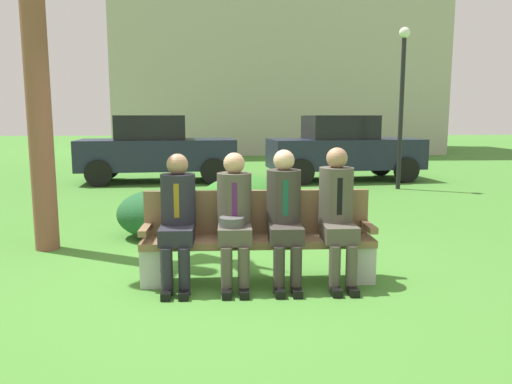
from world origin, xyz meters
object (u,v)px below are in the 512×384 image
object	(u,v)px
parked_car_far	(343,148)
seated_man_centerleft	(234,212)
seated_man_rightmost	(338,208)
shrub_mid_lawn	(155,214)
street_lamp	(402,92)
building_backdrop	(275,36)
seated_man_leftmost	(178,213)
seated_man_centerright	(284,210)
park_bench	(258,238)
shrub_near_bench	(244,205)
parked_car_near	(156,149)

from	to	relation	value
parked_car_far	seated_man_centerleft	bearing A→B (deg)	-110.12
seated_man_rightmost	shrub_mid_lawn	bearing A→B (deg)	136.03
street_lamp	shrub_mid_lawn	bearing A→B (deg)	-138.67
shrub_mid_lawn	parked_car_far	size ratio (longest dim) A/B	0.26
building_backdrop	seated_man_leftmost	bearing A→B (deg)	-97.83
shrub_mid_lawn	seated_man_centerright	bearing A→B (deg)	-52.21
seated_man_centerright	seated_man_rightmost	xyz separation A→B (m)	(0.53, 0.00, 0.01)
seated_man_rightmost	parked_car_far	distance (m)	8.22
park_bench	shrub_near_bench	distance (m)	2.03
seated_man_centerright	parked_car_far	xyz separation A→B (m)	(2.44, 7.99, 0.10)
building_backdrop	parked_car_near	bearing A→B (deg)	-108.52
street_lamp	seated_man_centerright	bearing A→B (deg)	-117.85
seated_man_centerright	building_backdrop	bearing A→B (deg)	85.07
seated_man_centerright	parked_car_near	distance (m)	8.33
shrub_near_bench	street_lamp	world-z (taller)	street_lamp
park_bench	seated_man_rightmost	distance (m)	0.85
street_lamp	building_backdrop	distance (m)	14.49
seated_man_leftmost	seated_man_centerleft	world-z (taller)	seated_man_centerleft
shrub_mid_lawn	parked_car_far	xyz separation A→B (m)	(4.00, 5.98, 0.51)
seated_man_centerleft	parked_car_far	xyz separation A→B (m)	(2.93, 8.00, 0.11)
parked_car_near	seated_man_centerleft	bearing A→B (deg)	-76.65
shrub_mid_lawn	park_bench	bearing A→B (deg)	-55.28
shrub_near_bench	building_backdrop	distance (m)	19.01
shrub_near_bench	seated_man_rightmost	bearing A→B (deg)	-68.33
seated_man_centerleft	shrub_mid_lawn	size ratio (longest dim) A/B	1.26
seated_man_centerright	street_lamp	size ratio (longest dim) A/B	0.37
building_backdrop	seated_man_rightmost	bearing A→B (deg)	-93.46
park_bench	shrub_near_bench	size ratio (longest dim) A/B	1.74
park_bench	seated_man_centerleft	bearing A→B (deg)	-150.27
parked_car_near	shrub_near_bench	bearing A→B (deg)	-70.55
seated_man_centerright	building_backdrop	distance (m)	20.98
park_bench	shrub_near_bench	bearing A→B (deg)	92.13
parked_car_far	street_lamp	world-z (taller)	street_lamp
seated_man_centerleft	shrub_mid_lawn	bearing A→B (deg)	117.91
shrub_near_bench	building_backdrop	size ratio (longest dim) A/B	0.09
shrub_near_bench	parked_car_near	size ratio (longest dim) A/B	0.33
seated_man_centerright	parked_car_near	xyz separation A→B (m)	(-2.39, 7.98, 0.10)
seated_man_centerleft	seated_man_rightmost	distance (m)	1.02
park_bench	parked_car_near	distance (m)	8.14
seated_man_rightmost	shrub_near_bench	distance (m)	2.34
parked_car_near	building_backdrop	world-z (taller)	building_backdrop
seated_man_centerleft	shrub_mid_lawn	world-z (taller)	seated_man_centerleft
shrub_near_bench	street_lamp	xyz separation A→B (m)	(3.68, 4.18, 1.79)
seated_man_centerleft	parked_car_near	size ratio (longest dim) A/B	0.32
seated_man_centerleft	shrub_mid_lawn	xyz separation A→B (m)	(-1.07, 2.02, -0.40)
parked_car_far	building_backdrop	xyz separation A→B (m)	(-0.69, 12.34, 4.74)
street_lamp	building_backdrop	world-z (taller)	building_backdrop
seated_man_centerright	building_backdrop	world-z (taller)	building_backdrop
seated_man_centerleft	parked_car_far	world-z (taller)	parked_car_far
parked_car_near	parked_car_far	world-z (taller)	same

